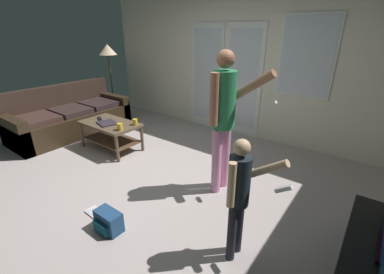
{
  "coord_description": "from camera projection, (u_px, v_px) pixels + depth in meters",
  "views": [
    {
      "loc": [
        2.3,
        -2.06,
        1.88
      ],
      "look_at": [
        0.69,
        0.08,
        0.76
      ],
      "focal_mm": 24.2,
      "sensor_mm": 36.0,
      "label": 1
    }
  ],
  "objects": [
    {
      "name": "backpack",
      "position": [
        108.0,
        221.0,
        2.58
      ],
      "size": [
        0.29,
        0.19,
        0.22
      ],
      "color": "navy",
      "rests_on": "ground_plane"
    },
    {
      "name": "wall_back_with_doors",
      "position": [
        235.0,
        67.0,
        4.72
      ],
      "size": [
        5.96,
        0.09,
        2.54
      ],
      "color": "#EEE6CF",
      "rests_on": "ground_plane"
    },
    {
      "name": "coffee_table",
      "position": [
        111.0,
        130.0,
        4.28
      ],
      "size": [
        1.0,
        0.57,
        0.46
      ],
      "color": "brown",
      "rests_on": "ground_plane"
    },
    {
      "name": "person_child",
      "position": [
        240.0,
        191.0,
        2.08
      ],
      "size": [
        0.47,
        0.3,
        1.13
      ],
      "color": "#24242D",
      "rests_on": "ground_plane"
    },
    {
      "name": "laptop_closed",
      "position": [
        107.0,
        123.0,
        4.18
      ],
      "size": [
        0.36,
        0.32,
        0.02
      ],
      "primitive_type": "cube",
      "rotation": [
        0.0,
        0.0,
        -0.25
      ],
      "color": "#342B36",
      "rests_on": "coffee_table"
    },
    {
      "name": "ground_plane",
      "position": [
        148.0,
        179.0,
        3.53
      ],
      "size": [
        5.96,
        4.63,
        0.02
      ],
      "primitive_type": "cube",
      "color": "#AC9E9B"
    },
    {
      "name": "cup_near_edge",
      "position": [
        120.0,
        127.0,
        3.91
      ],
      "size": [
        0.08,
        0.08,
        0.1
      ],
      "primitive_type": "cylinder",
      "color": "gold",
      "rests_on": "coffee_table"
    },
    {
      "name": "loose_keyboard",
      "position": [
        101.0,
        217.0,
        2.79
      ],
      "size": [
        0.45,
        0.15,
        0.02
      ],
      "color": "white",
      "rests_on": "ground_plane"
    },
    {
      "name": "leather_couch",
      "position": [
        70.0,
        118.0,
        4.97
      ],
      "size": [
        0.91,
        2.13,
        0.89
      ],
      "color": "#2F2316",
      "rests_on": "ground_plane"
    },
    {
      "name": "tv_remote_black",
      "position": [
        100.0,
        118.0,
        4.4
      ],
      "size": [
        0.17,
        0.12,
        0.02
      ],
      "primitive_type": "cube",
      "rotation": [
        0.0,
        0.0,
        -0.45
      ],
      "color": "black",
      "rests_on": "coffee_table"
    },
    {
      "name": "floor_lamp",
      "position": [
        108.0,
        53.0,
        5.65
      ],
      "size": [
        0.39,
        0.39,
        1.58
      ],
      "color": "#2B2527",
      "rests_on": "ground_plane"
    },
    {
      "name": "tv_stand",
      "position": [
        375.0,
        272.0,
        1.92
      ],
      "size": [
        0.48,
        1.33,
        0.43
      ],
      "color": "black",
      "rests_on": "ground_plane"
    },
    {
      "name": "person_adult",
      "position": [
        224.0,
        112.0,
        2.92
      ],
      "size": [
        0.68,
        0.46,
        1.69
      ],
      "color": "pink",
      "rests_on": "ground_plane"
    },
    {
      "name": "cup_by_laptop",
      "position": [
        135.0,
        122.0,
        4.12
      ],
      "size": [
        0.08,
        0.08,
        0.1
      ],
      "primitive_type": "cylinder",
      "color": "gold",
      "rests_on": "coffee_table"
    }
  ]
}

